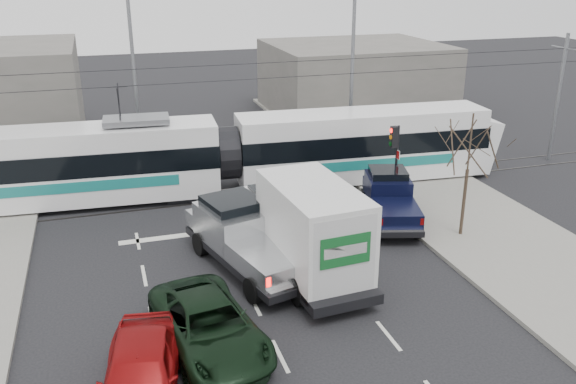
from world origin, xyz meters
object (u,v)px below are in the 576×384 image
object	(u,v)px
tram	(226,154)
green_car	(209,326)
street_lamp_far	(130,72)
silver_pickup	(244,236)
bare_tree	(470,148)
traffic_signal	(395,148)
navy_pickup	(390,198)
red_car	(140,374)
street_lamp_near	(349,67)
box_truck	(306,229)

from	to	relation	value
tram	green_car	bearing A→B (deg)	-100.59
street_lamp_far	silver_pickup	xyz separation A→B (m)	(2.83, -13.25, -3.94)
bare_tree	traffic_signal	distance (m)	4.28
street_lamp_far	silver_pickup	distance (m)	14.11
bare_tree	tram	size ratio (longest dim) A/B	0.19
bare_tree	silver_pickup	xyz separation A→B (m)	(-8.96, 0.25, -2.62)
navy_pickup	bare_tree	bearing A→B (deg)	-35.05
street_lamp_far	red_car	distance (m)	20.26
street_lamp_near	silver_pickup	bearing A→B (deg)	-127.61
red_car	box_truck	bearing A→B (deg)	49.90
street_lamp_near	red_car	size ratio (longest dim) A/B	1.87
red_car	traffic_signal	bearing A→B (deg)	50.02
traffic_signal	box_truck	size ratio (longest dim) A/B	0.50
tram	green_car	distance (m)	12.91
traffic_signal	silver_pickup	xyz separation A→B (m)	(-7.83, -3.75, -1.57)
green_car	red_car	xyz separation A→B (m)	(-2.06, -1.75, 0.08)
tram	box_truck	size ratio (longest dim) A/B	3.63
street_lamp_far	green_car	bearing A→B (deg)	-87.90
traffic_signal	navy_pickup	xyz separation A→B (m)	(-0.88, -1.52, -1.71)
street_lamp_far	red_car	size ratio (longest dim) A/B	1.87
street_lamp_far	street_lamp_near	bearing A→B (deg)	-9.87
bare_tree	box_truck	world-z (taller)	bare_tree
street_lamp_near	green_car	xyz separation A→B (m)	(-10.84, -16.01, -4.38)
bare_tree	silver_pickup	size ratio (longest dim) A/B	0.73
box_truck	street_lamp_near	bearing A→B (deg)	57.28
bare_tree	green_car	world-z (taller)	bare_tree
street_lamp_far	tram	bearing A→B (deg)	-55.37
navy_pickup	red_car	xyz separation A→B (m)	(-11.18, -8.73, -0.21)
bare_tree	green_car	distance (m)	12.39
street_lamp_far	box_truck	xyz separation A→B (m)	(4.77, -14.53, -3.36)
silver_pickup	red_car	xyz separation A→B (m)	(-4.23, -6.50, -0.35)
navy_pickup	green_car	world-z (taller)	navy_pickup
box_truck	red_car	distance (m)	8.14
traffic_signal	box_truck	xyz separation A→B (m)	(-5.89, -5.03, -0.99)
silver_pickup	red_car	bearing A→B (deg)	-138.08
street_lamp_near	street_lamp_far	size ratio (longest dim) A/B	1.00
green_car	box_truck	bearing A→B (deg)	31.13
street_lamp_near	box_truck	bearing A→B (deg)	-118.25
navy_pickup	green_car	distance (m)	11.49
street_lamp_far	red_car	xyz separation A→B (m)	(-1.40, -19.75, -4.29)
silver_pickup	box_truck	size ratio (longest dim) A/B	0.94
navy_pickup	silver_pickup	bearing A→B (deg)	-146.31
silver_pickup	street_lamp_near	bearing A→B (deg)	37.38
bare_tree	red_car	xyz separation A→B (m)	(-13.19, -6.25, -2.97)
silver_pickup	bare_tree	bearing A→B (deg)	-16.58
street_lamp_near	silver_pickup	xyz separation A→B (m)	(-8.67, -11.25, -3.94)
street_lamp_near	street_lamp_far	world-z (taller)	same
bare_tree	tram	distance (m)	11.41
bare_tree	street_lamp_near	bearing A→B (deg)	91.42
green_car	tram	bearing A→B (deg)	66.63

